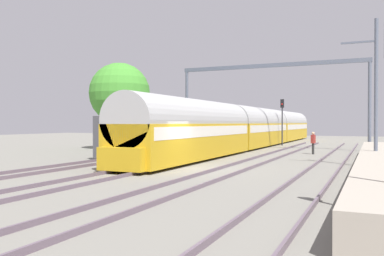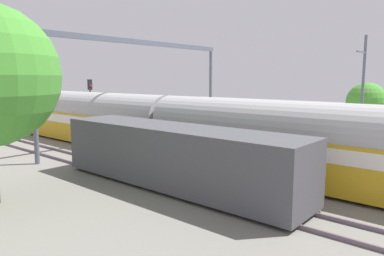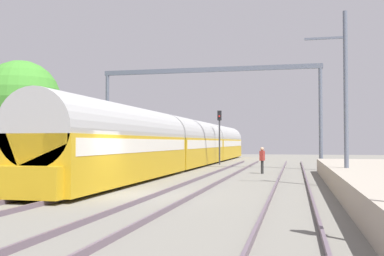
{
  "view_description": "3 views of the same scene",
  "coord_description": "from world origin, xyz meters",
  "px_view_note": "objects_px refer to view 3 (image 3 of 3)",
  "views": [
    {
      "loc": [
        8.64,
        -19.4,
        2.41
      ],
      "look_at": [
        -2.13,
        4.91,
        2.08
      ],
      "focal_mm": 38.25,
      "sensor_mm": 36.0,
      "label": 1
    },
    {
      "loc": [
        -18.21,
        -2.74,
        5.05
      ],
      "look_at": [
        0.32,
        13.15,
        1.65
      ],
      "focal_mm": 33.54,
      "sensor_mm": 36.0,
      "label": 2
    },
    {
      "loc": [
        6.55,
        -16.88,
        2.06
      ],
      "look_at": [
        -1.07,
        16.74,
        3.12
      ],
      "focal_mm": 42.67,
      "sensor_mm": 36.0,
      "label": 3
    }
  ],
  "objects_px": {
    "passenger_train": "(191,143)",
    "catenary_gantry": "(208,92)",
    "person_crossing": "(262,158)",
    "freight_car": "(76,152)",
    "railway_signal_far": "(219,130)"
  },
  "relations": [
    {
      "from": "freight_car",
      "to": "catenary_gantry",
      "type": "distance_m",
      "value": 12.15
    },
    {
      "from": "passenger_train",
      "to": "person_crossing",
      "type": "height_order",
      "value": "passenger_train"
    },
    {
      "from": "passenger_train",
      "to": "catenary_gantry",
      "type": "bearing_deg",
      "value": -58.42
    },
    {
      "from": "person_crossing",
      "to": "railway_signal_far",
      "type": "xyz_separation_m",
      "value": [
        -4.66,
        11.29,
        2.14
      ]
    },
    {
      "from": "passenger_train",
      "to": "person_crossing",
      "type": "distance_m",
      "value": 10.53
    },
    {
      "from": "freight_car",
      "to": "catenary_gantry",
      "type": "relative_size",
      "value": 0.76
    },
    {
      "from": "passenger_train",
      "to": "catenary_gantry",
      "type": "height_order",
      "value": "catenary_gantry"
    },
    {
      "from": "passenger_train",
      "to": "person_crossing",
      "type": "xyz_separation_m",
      "value": [
        6.58,
        -8.16,
        -0.94
      ]
    },
    {
      "from": "freight_car",
      "to": "person_crossing",
      "type": "distance_m",
      "value": 11.79
    },
    {
      "from": "freight_car",
      "to": "catenary_gantry",
      "type": "bearing_deg",
      "value": 55.54
    },
    {
      "from": "railway_signal_far",
      "to": "catenary_gantry",
      "type": "xyz_separation_m",
      "value": [
        0.21,
        -6.6,
        2.77
      ]
    },
    {
      "from": "railway_signal_far",
      "to": "passenger_train",
      "type": "bearing_deg",
      "value": -121.48
    },
    {
      "from": "person_crossing",
      "to": "catenary_gantry",
      "type": "relative_size",
      "value": 0.1
    },
    {
      "from": "person_crossing",
      "to": "catenary_gantry",
      "type": "height_order",
      "value": "catenary_gantry"
    },
    {
      "from": "passenger_train",
      "to": "person_crossing",
      "type": "relative_size",
      "value": 28.44
    }
  ]
}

